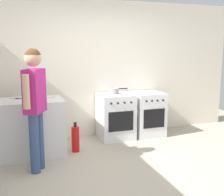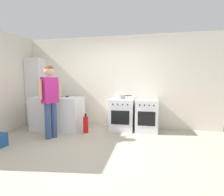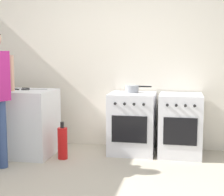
% 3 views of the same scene
% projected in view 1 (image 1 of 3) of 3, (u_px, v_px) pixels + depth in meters
% --- Properties ---
extents(ground_plane, '(8.00, 8.00, 0.00)m').
position_uv_depth(ground_plane, '(129.00, 175.00, 3.82)').
color(ground_plane, '#ADA38E').
extents(back_wall, '(6.00, 0.10, 2.60)m').
position_uv_depth(back_wall, '(92.00, 69.00, 5.41)').
color(back_wall, silver).
rests_on(back_wall, ground).
extents(counter_unit, '(1.30, 0.70, 0.90)m').
position_uv_depth(counter_unit, '(22.00, 128.00, 4.44)').
color(counter_unit, silver).
rests_on(counter_unit, ground).
extents(oven_left, '(0.63, 0.62, 0.85)m').
position_uv_depth(oven_left, '(115.00, 116.00, 5.33)').
color(oven_left, silver).
rests_on(oven_left, ground).
extents(oven_right, '(0.57, 0.62, 0.85)m').
position_uv_depth(oven_right, '(147.00, 114.00, 5.54)').
color(oven_right, silver).
rests_on(oven_right, ground).
extents(pot, '(0.37, 0.19, 0.11)m').
position_uv_depth(pot, '(114.00, 91.00, 5.29)').
color(pot, gray).
rests_on(pot, oven_left).
extents(knife_bread, '(0.34, 0.13, 0.01)m').
position_uv_depth(knife_bread, '(44.00, 98.00, 4.52)').
color(knife_bread, silver).
rests_on(knife_bread, counter_unit).
extents(knife_chef, '(0.29, 0.17, 0.01)m').
position_uv_depth(knife_chef, '(23.00, 99.00, 4.45)').
color(knife_chef, silver).
rests_on(knife_chef, counter_unit).
extents(knife_carving, '(0.33, 0.07, 0.01)m').
position_uv_depth(knife_carving, '(26.00, 97.00, 4.59)').
color(knife_carving, silver).
rests_on(knife_carving, counter_unit).
extents(knife_paring, '(0.20, 0.12, 0.01)m').
position_uv_depth(knife_paring, '(17.00, 99.00, 4.46)').
color(knife_paring, silver).
rests_on(knife_paring, counter_unit).
extents(person, '(0.34, 0.52, 1.70)m').
position_uv_depth(person, '(35.00, 99.00, 3.78)').
color(person, '#384C7A').
rests_on(person, ground).
extents(fire_extinguisher, '(0.13, 0.13, 0.50)m').
position_uv_depth(fire_extinguisher, '(75.00, 139.00, 4.64)').
color(fire_extinguisher, red).
rests_on(fire_extinguisher, ground).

